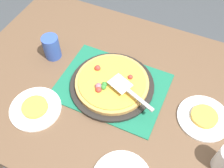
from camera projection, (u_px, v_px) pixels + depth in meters
The scene contains 11 objects.
ground_plane at pixel (112, 151), 1.79m from camera, with size 8.00×8.00×0.00m, color #3D4247.
dining_table at pixel (112, 100), 1.28m from camera, with size 1.40×1.00×0.75m.
placemat at pixel (112, 86), 1.19m from camera, with size 0.48×0.36×0.01m, color #196B4C.
pizza_pan at pixel (112, 85), 1.18m from camera, with size 0.38×0.38×0.01m, color black.
pizza at pixel (112, 82), 1.16m from camera, with size 0.33×0.33×0.05m.
plate_near_left at pixel (36, 109), 1.11m from camera, with size 0.22×0.22×0.01m, color white.
plate_far_right at pixel (203, 118), 1.09m from camera, with size 0.22×0.22×0.01m, color white.
served_slice_left at pixel (35, 107), 1.10m from camera, with size 0.11×0.11×0.02m, color gold.
served_slice_right at pixel (204, 116), 1.08m from camera, with size 0.11×0.11×0.02m, color gold.
cup_corner at pixel (52, 47), 1.25m from camera, with size 0.08×0.08×0.12m, color #3351AD.
pizza_server at pixel (128, 90), 1.09m from camera, with size 0.23×0.12×0.01m.
Camera 1 is at (-0.29, 0.63, 1.71)m, focal length 41.81 mm.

